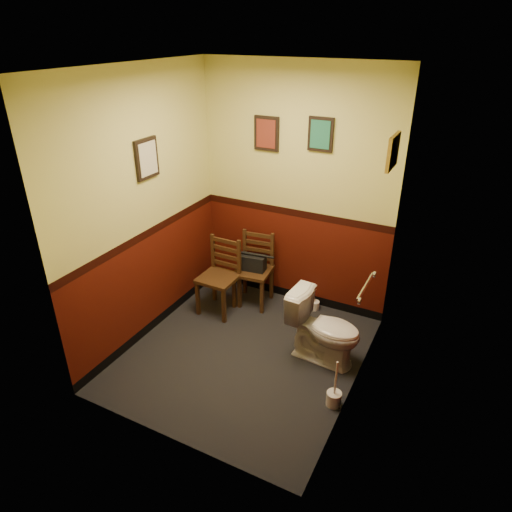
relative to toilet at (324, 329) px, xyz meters
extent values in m
cube|color=black|center=(-0.72, -0.30, -0.35)|extent=(2.20, 2.40, 0.00)
cube|color=silver|center=(-0.72, -0.30, 2.35)|extent=(2.20, 2.40, 0.00)
cube|color=#451008|center=(-0.72, 0.90, 1.00)|extent=(2.20, 0.00, 2.70)
cube|color=#451008|center=(-0.72, -1.50, 1.00)|extent=(2.20, 0.00, 2.70)
cube|color=#451008|center=(-1.82, -0.30, 1.00)|extent=(0.00, 2.40, 2.70)
cube|color=#451008|center=(0.38, -0.30, 1.00)|extent=(0.00, 2.40, 2.70)
cylinder|color=silver|center=(0.35, -0.05, 0.60)|extent=(0.03, 0.50, 0.03)
cylinder|color=silver|center=(0.37, -0.30, 0.60)|extent=(0.02, 0.06, 0.06)
cylinder|color=silver|center=(0.37, 0.20, 0.60)|extent=(0.02, 0.06, 0.06)
cube|color=black|center=(-1.07, 0.89, 1.60)|extent=(0.28, 0.03, 0.36)
cube|color=maroon|center=(-1.07, 0.87, 1.60)|extent=(0.22, 0.01, 0.30)
cube|color=black|center=(-0.47, 0.89, 1.65)|extent=(0.26, 0.03, 0.34)
cube|color=#21694D|center=(-0.47, 0.87, 1.65)|extent=(0.20, 0.01, 0.28)
cube|color=black|center=(-1.80, -0.20, 1.50)|extent=(0.03, 0.30, 0.38)
cube|color=beige|center=(-1.79, -0.20, 1.50)|extent=(0.01, 0.24, 0.31)
cube|color=olive|center=(0.36, 0.30, 1.70)|extent=(0.03, 0.34, 0.28)
cube|color=beige|center=(0.35, 0.30, 1.70)|extent=(0.01, 0.28, 0.22)
imported|color=white|center=(0.00, 0.00, 0.00)|extent=(0.75, 0.45, 0.71)
cylinder|color=silver|center=(0.30, -0.55, -0.29)|extent=(0.13, 0.13, 0.13)
cylinder|color=silver|center=(0.30, -0.55, -0.07)|extent=(0.02, 0.02, 0.37)
cube|color=#3D2512|center=(-1.36, 0.26, 0.08)|extent=(0.41, 0.41, 0.04)
cube|color=#3D2512|center=(-1.53, 0.09, -0.14)|extent=(0.04, 0.04, 0.43)
cube|color=#3D2512|center=(-1.53, 0.44, -0.14)|extent=(0.04, 0.04, 0.43)
cube|color=#3D2512|center=(-1.19, 0.09, -0.14)|extent=(0.04, 0.04, 0.43)
cube|color=#3D2512|center=(-1.18, 0.43, -0.14)|extent=(0.04, 0.04, 0.43)
cube|color=#3D2512|center=(-1.53, 0.44, 0.30)|extent=(0.04, 0.03, 0.43)
cube|color=#3D2512|center=(-1.18, 0.44, 0.30)|extent=(0.04, 0.03, 0.43)
cube|color=#3D2512|center=(-1.35, 0.44, 0.18)|extent=(0.33, 0.03, 0.04)
cube|color=#3D2512|center=(-1.35, 0.44, 0.27)|extent=(0.33, 0.03, 0.04)
cube|color=#3D2512|center=(-1.35, 0.44, 0.37)|extent=(0.33, 0.03, 0.04)
cube|color=#3D2512|center=(-1.35, 0.44, 0.46)|extent=(0.33, 0.03, 0.04)
cube|color=#3D2512|center=(-1.09, 0.60, 0.08)|extent=(0.44, 0.44, 0.04)
cube|color=#3D2512|center=(-1.24, 0.41, -0.14)|extent=(0.04, 0.04, 0.43)
cube|color=#3D2512|center=(-1.28, 0.75, -0.14)|extent=(0.04, 0.04, 0.43)
cube|color=#3D2512|center=(-0.90, 0.45, -0.14)|extent=(0.04, 0.04, 0.43)
cube|color=#3D2512|center=(-0.94, 0.79, -0.14)|extent=(0.04, 0.04, 0.43)
cube|color=#3D2512|center=(-1.28, 0.75, 0.29)|extent=(0.04, 0.04, 0.43)
cube|color=#3D2512|center=(-0.94, 0.79, 0.29)|extent=(0.04, 0.04, 0.43)
cube|color=#3D2512|center=(-1.11, 0.77, 0.17)|extent=(0.32, 0.06, 0.04)
cube|color=#3D2512|center=(-1.11, 0.77, 0.27)|extent=(0.32, 0.06, 0.04)
cube|color=#3D2512|center=(-1.11, 0.77, 0.36)|extent=(0.32, 0.06, 0.04)
cube|color=#3D2512|center=(-1.11, 0.77, 0.46)|extent=(0.32, 0.06, 0.04)
cube|color=black|center=(-1.09, 0.60, 0.18)|extent=(0.30, 0.18, 0.18)
cylinder|color=black|center=(-1.09, 0.60, 0.29)|extent=(0.25, 0.06, 0.03)
cylinder|color=silver|center=(-0.50, 0.80, -0.30)|extent=(0.11, 0.11, 0.10)
cylinder|color=silver|center=(-0.38, 0.80, -0.30)|extent=(0.11, 0.11, 0.10)
cylinder|color=silver|center=(-0.44, 0.79, -0.20)|extent=(0.11, 0.11, 0.10)
camera|label=1|loc=(1.05, -3.51, 2.63)|focal=32.00mm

